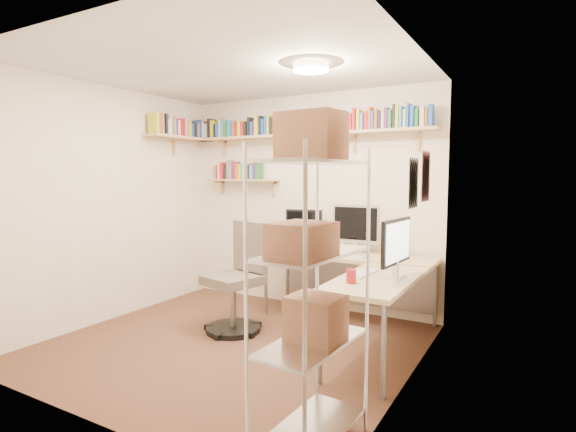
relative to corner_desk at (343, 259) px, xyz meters
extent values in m
plane|color=#4E3221|center=(-0.70, -0.95, -0.71)|extent=(3.20, 3.20, 0.00)
cube|color=beige|center=(-0.70, 0.55, 0.54)|extent=(3.20, 0.04, 2.50)
cube|color=beige|center=(-2.30, -0.95, 0.54)|extent=(0.04, 3.00, 2.50)
cube|color=beige|center=(0.90, -0.95, 0.54)|extent=(0.04, 3.00, 2.50)
cube|color=beige|center=(-0.70, -2.45, 0.54)|extent=(3.20, 0.04, 2.50)
cube|color=silver|center=(-0.70, -0.95, 1.79)|extent=(3.20, 3.00, 0.04)
cube|color=white|center=(0.89, -0.40, 0.84)|extent=(0.01, 0.30, 0.42)
cube|color=silver|center=(0.89, -0.80, 0.79)|extent=(0.01, 0.28, 0.38)
cylinder|color=#FFEAC6|center=(0.00, -0.75, 1.75)|extent=(0.30, 0.30, 0.06)
cube|color=tan|center=(-0.70, 0.43, 1.31)|extent=(3.05, 0.25, 0.03)
cube|color=tan|center=(-2.17, 0.00, 1.31)|extent=(0.25, 1.00, 0.03)
cube|color=tan|center=(-1.55, 0.45, 0.79)|extent=(0.95, 0.20, 0.02)
cube|color=tan|center=(-1.90, 0.49, 1.24)|extent=(0.03, 0.20, 0.20)
cube|color=tan|center=(-1.00, 0.49, 1.24)|extent=(0.03, 0.20, 0.20)
cube|color=tan|center=(-0.10, 0.49, 1.24)|extent=(0.03, 0.20, 0.20)
cube|color=tan|center=(0.60, 0.49, 1.24)|extent=(0.03, 0.20, 0.20)
cube|color=#BE5716|center=(-2.16, 0.43, 1.44)|extent=(0.04, 0.14, 0.23)
cube|color=beige|center=(-2.11, 0.43, 1.42)|extent=(0.04, 0.11, 0.19)
cube|color=beige|center=(-2.06, 0.43, 1.42)|extent=(0.03, 0.13, 0.19)
cube|color=black|center=(-2.02, 0.43, 1.45)|extent=(0.04, 0.15, 0.25)
cube|color=gold|center=(-1.97, 0.43, 1.44)|extent=(0.04, 0.13, 0.22)
cube|color=black|center=(-1.93, 0.43, 1.41)|extent=(0.02, 0.13, 0.17)
cube|color=#224EB0|center=(-1.88, 0.43, 1.41)|extent=(0.04, 0.15, 0.18)
cube|color=beige|center=(-1.85, 0.43, 1.44)|extent=(0.02, 0.13, 0.23)
cube|color=teal|center=(-1.81, 0.43, 1.44)|extent=(0.04, 0.13, 0.23)
cube|color=#22682E|center=(-1.76, 0.43, 1.41)|extent=(0.04, 0.14, 0.18)
cube|color=teal|center=(-1.71, 0.43, 1.42)|extent=(0.03, 0.11, 0.20)
cube|color=#224EB0|center=(-1.67, 0.43, 1.43)|extent=(0.04, 0.12, 0.20)
cube|color=#BE5716|center=(-1.63, 0.43, 1.42)|extent=(0.03, 0.12, 0.19)
cube|color=#B4181F|center=(-1.59, 0.43, 1.42)|extent=(0.03, 0.12, 0.19)
cube|color=gold|center=(-1.54, 0.43, 1.42)|extent=(0.04, 0.14, 0.20)
cube|color=#B4181F|center=(-1.49, 0.43, 1.41)|extent=(0.03, 0.13, 0.18)
cube|color=black|center=(-1.45, 0.43, 1.41)|extent=(0.02, 0.14, 0.18)
cube|color=black|center=(-1.41, 0.43, 1.44)|extent=(0.04, 0.12, 0.23)
cube|color=#224EB0|center=(-1.36, 0.43, 1.41)|extent=(0.03, 0.14, 0.17)
cube|color=#641A64|center=(-1.33, 0.43, 1.42)|extent=(0.02, 0.11, 0.20)
cube|color=gold|center=(-1.29, 0.43, 1.44)|extent=(0.04, 0.14, 0.23)
cube|color=black|center=(-1.25, 0.43, 1.44)|extent=(0.03, 0.12, 0.23)
cube|color=#224EB0|center=(-1.20, 0.43, 1.42)|extent=(0.03, 0.14, 0.20)
cube|color=#224EB0|center=(-1.16, 0.43, 1.44)|extent=(0.03, 0.14, 0.23)
cube|color=gold|center=(-1.13, 0.43, 1.44)|extent=(0.02, 0.13, 0.24)
cube|color=black|center=(-1.09, 0.43, 1.43)|extent=(0.04, 0.12, 0.21)
cube|color=#B4181F|center=(-1.04, 0.43, 1.42)|extent=(0.04, 0.13, 0.19)
cube|color=#22682E|center=(-0.99, 0.43, 1.43)|extent=(0.04, 0.14, 0.21)
cube|color=teal|center=(-0.94, 0.43, 1.44)|extent=(0.03, 0.11, 0.24)
cube|color=#BE5716|center=(-0.91, 0.43, 1.41)|extent=(0.02, 0.15, 0.18)
cube|color=teal|center=(-0.86, 0.43, 1.44)|extent=(0.04, 0.12, 0.23)
cube|color=gray|center=(-0.82, 0.43, 1.41)|extent=(0.03, 0.14, 0.18)
cube|color=#641A64|center=(-0.77, 0.43, 1.42)|extent=(0.04, 0.14, 0.18)
cube|color=#224EB0|center=(-0.73, 0.43, 1.42)|extent=(0.02, 0.15, 0.20)
cube|color=gray|center=(-0.69, 0.43, 1.43)|extent=(0.03, 0.14, 0.21)
cube|color=#22682E|center=(-0.66, 0.43, 1.42)|extent=(0.03, 0.13, 0.19)
cube|color=#224EB0|center=(-0.61, 0.43, 1.43)|extent=(0.04, 0.13, 0.21)
cube|color=gray|center=(-0.56, 0.43, 1.44)|extent=(0.04, 0.13, 0.24)
cube|color=#B4181F|center=(-0.52, 0.43, 1.43)|extent=(0.04, 0.13, 0.21)
cube|color=#BE5716|center=(-0.47, 0.43, 1.45)|extent=(0.04, 0.11, 0.25)
cube|color=gray|center=(-0.42, 0.43, 1.43)|extent=(0.04, 0.11, 0.22)
cube|color=#22682E|center=(-0.38, 0.43, 1.41)|extent=(0.03, 0.12, 0.17)
cube|color=gold|center=(-0.34, 0.43, 1.43)|extent=(0.04, 0.11, 0.21)
cube|color=gray|center=(-0.30, 0.43, 1.42)|extent=(0.03, 0.14, 0.19)
cube|color=gold|center=(-0.25, 0.43, 1.45)|extent=(0.04, 0.14, 0.24)
cube|color=#641A64|center=(-0.21, 0.43, 1.44)|extent=(0.03, 0.13, 0.23)
cube|color=black|center=(-0.17, 0.43, 1.43)|extent=(0.04, 0.14, 0.22)
cube|color=teal|center=(-0.13, 0.43, 1.41)|extent=(0.02, 0.12, 0.18)
cube|color=#B4181F|center=(-0.09, 0.43, 1.42)|extent=(0.03, 0.12, 0.19)
cube|color=#B4181F|center=(-0.05, 0.43, 1.44)|extent=(0.03, 0.13, 0.24)
cube|color=gold|center=(0.00, 0.43, 1.44)|extent=(0.03, 0.11, 0.22)
cube|color=teal|center=(0.04, 0.43, 1.41)|extent=(0.03, 0.13, 0.18)
cube|color=#B4181F|center=(0.09, 0.43, 1.42)|extent=(0.04, 0.11, 0.20)
cube|color=#BE5716|center=(0.13, 0.43, 1.44)|extent=(0.02, 0.15, 0.24)
cube|color=#224EB0|center=(0.16, 0.43, 1.42)|extent=(0.03, 0.15, 0.19)
cube|color=#BE5716|center=(0.19, 0.43, 1.43)|extent=(0.03, 0.11, 0.21)
cube|color=black|center=(0.23, 0.43, 1.42)|extent=(0.03, 0.15, 0.19)
cube|color=beige|center=(0.27, 0.43, 1.42)|extent=(0.03, 0.12, 0.20)
cube|color=#641A64|center=(0.30, 0.43, 1.43)|extent=(0.03, 0.13, 0.22)
cube|color=#22682E|center=(0.34, 0.43, 1.42)|extent=(0.04, 0.13, 0.20)
cube|color=black|center=(0.38, 0.43, 1.45)|extent=(0.02, 0.13, 0.25)
cube|color=gold|center=(0.42, 0.43, 1.44)|extent=(0.03, 0.12, 0.23)
cube|color=teal|center=(0.46, 0.43, 1.43)|extent=(0.02, 0.14, 0.22)
cube|color=beige|center=(0.49, 0.43, 1.42)|extent=(0.03, 0.11, 0.19)
cube|color=#224EB0|center=(0.53, 0.43, 1.45)|extent=(0.02, 0.14, 0.25)
cube|color=#224EB0|center=(0.57, 0.43, 1.43)|extent=(0.04, 0.12, 0.22)
cube|color=#22682E|center=(0.62, 0.43, 1.42)|extent=(0.03, 0.15, 0.19)
cube|color=beige|center=(0.67, 0.43, 1.43)|extent=(0.04, 0.13, 0.21)
cube|color=#BE5716|center=(0.71, 0.43, 1.42)|extent=(0.02, 0.11, 0.19)
cube|color=#224EB0|center=(0.75, 0.43, 1.44)|extent=(0.04, 0.11, 0.22)
cube|color=gold|center=(-2.17, -0.42, 1.44)|extent=(0.14, 0.04, 0.24)
cube|color=#BE5716|center=(-2.17, -0.37, 1.44)|extent=(0.13, 0.04, 0.24)
cube|color=gray|center=(-2.17, -0.33, 1.44)|extent=(0.12, 0.03, 0.24)
cube|color=black|center=(-2.17, -0.29, 1.45)|extent=(0.15, 0.03, 0.24)
cube|color=beige|center=(-2.17, -0.24, 1.42)|extent=(0.14, 0.04, 0.18)
cube|color=beige|center=(-2.17, -0.20, 1.45)|extent=(0.11, 0.04, 0.24)
cube|color=gray|center=(-2.17, -0.15, 1.44)|extent=(0.14, 0.04, 0.23)
cube|color=#641A64|center=(-2.17, -0.11, 1.42)|extent=(0.12, 0.03, 0.19)
cube|color=beige|center=(-2.17, -0.07, 1.42)|extent=(0.14, 0.04, 0.19)
cube|color=#B4181F|center=(-2.17, -0.03, 1.43)|extent=(0.15, 0.02, 0.21)
cube|color=#B4181F|center=(-2.17, 0.02, 1.43)|extent=(0.13, 0.04, 0.21)
cube|color=beige|center=(-2.17, 0.06, 1.44)|extent=(0.12, 0.03, 0.23)
cube|color=gray|center=(-2.17, 0.09, 1.41)|extent=(0.12, 0.03, 0.17)
cube|color=gold|center=(-2.17, 0.13, 1.42)|extent=(0.12, 0.04, 0.19)
cube|color=#224EB0|center=(-2.17, 0.18, 1.41)|extent=(0.12, 0.04, 0.17)
cube|color=black|center=(-2.17, 0.23, 1.42)|extent=(0.12, 0.04, 0.20)
cube|color=gray|center=(-2.17, 0.28, 1.42)|extent=(0.12, 0.04, 0.19)
cube|color=#224EB0|center=(-2.17, 0.33, 1.44)|extent=(0.13, 0.02, 0.24)
cube|color=beige|center=(-2.17, 0.36, 1.43)|extent=(0.14, 0.03, 0.21)
cube|color=#641A64|center=(-2.17, 0.41, 1.43)|extent=(0.14, 0.04, 0.21)
cube|color=gray|center=(-1.96, 0.45, 0.89)|extent=(0.04, 0.11, 0.17)
cube|color=#B4181F|center=(-1.92, 0.45, 0.89)|extent=(0.02, 0.12, 0.19)
cube|color=beige|center=(-1.88, 0.45, 0.91)|extent=(0.04, 0.14, 0.21)
cube|color=#B4181F|center=(-1.84, 0.45, 0.91)|extent=(0.04, 0.15, 0.21)
cube|color=black|center=(-1.79, 0.45, 0.89)|extent=(0.04, 0.13, 0.18)
cube|color=gray|center=(-1.75, 0.45, 0.93)|extent=(0.02, 0.13, 0.25)
cube|color=gray|center=(-1.70, 0.45, 0.90)|extent=(0.04, 0.13, 0.19)
cube|color=#641A64|center=(-1.66, 0.45, 0.91)|extent=(0.04, 0.14, 0.22)
cube|color=#BE5716|center=(-1.61, 0.45, 0.90)|extent=(0.04, 0.14, 0.19)
cube|color=gold|center=(-1.56, 0.45, 0.89)|extent=(0.04, 0.14, 0.18)
cube|color=teal|center=(-1.51, 0.45, 0.90)|extent=(0.03, 0.14, 0.20)
cube|color=gold|center=(-1.47, 0.45, 0.90)|extent=(0.04, 0.14, 0.20)
cube|color=black|center=(-1.43, 0.45, 0.89)|extent=(0.03, 0.14, 0.18)
cube|color=teal|center=(-1.39, 0.45, 0.89)|extent=(0.04, 0.14, 0.17)
cube|color=#641A64|center=(-1.34, 0.45, 0.93)|extent=(0.03, 0.12, 0.25)
cube|color=#22682E|center=(-1.31, 0.45, 0.92)|extent=(0.03, 0.13, 0.24)
cube|color=beige|center=(-0.05, 0.23, -0.01)|extent=(1.85, 0.58, 0.04)
cube|color=beige|center=(0.59, -0.67, -0.01)|extent=(0.58, 1.27, 0.04)
cylinder|color=gray|center=(-0.92, -0.01, -0.37)|extent=(0.04, 0.04, 0.68)
cylinder|color=gray|center=(-0.92, 0.48, -0.37)|extent=(0.04, 0.04, 0.68)
cylinder|color=gray|center=(0.83, 0.48, -0.37)|extent=(0.04, 0.04, 0.68)
cylinder|color=gray|center=(0.34, -1.25, -0.37)|extent=(0.04, 0.04, 0.68)
cylinder|color=gray|center=(0.83, -1.25, -0.37)|extent=(0.04, 0.04, 0.68)
cube|color=gray|center=(-0.05, 0.49, -0.32)|extent=(1.75, 0.02, 0.54)
cube|color=silver|center=(0.00, 0.35, 0.33)|extent=(0.54, 0.03, 0.41)
cube|color=black|center=(0.00, 0.33, 0.33)|extent=(0.48, 0.00, 0.35)
cube|color=black|center=(-0.63, 0.35, 0.29)|extent=(0.43, 0.03, 0.33)
cube|color=black|center=(0.72, -0.62, 0.31)|extent=(0.03, 0.56, 0.37)
cube|color=white|center=(0.70, -0.62, 0.31)|extent=(0.00, 0.51, 0.32)
cube|color=white|center=(0.00, 0.06, 0.02)|extent=(0.41, 0.13, 0.01)
cube|color=white|center=(0.44, -0.62, 0.02)|extent=(0.13, 0.39, 0.01)
cylinder|color=red|center=(0.44, 0.23, 0.02)|extent=(0.10, 0.10, 0.02)
cylinder|color=red|center=(0.44, 0.23, 0.17)|extent=(0.02, 0.02, 0.27)
cone|color=red|center=(0.44, 0.23, 0.32)|extent=(0.12, 0.12, 0.09)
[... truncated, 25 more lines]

